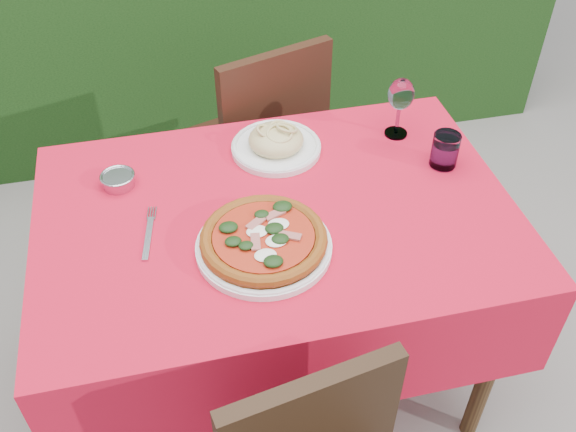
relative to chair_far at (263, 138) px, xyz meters
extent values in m
plane|color=slate|center=(-0.09, -0.64, -0.52)|extent=(60.00, 60.00, 0.00)
cube|color=#442D16|center=(-0.09, -0.64, 0.20)|extent=(1.20, 0.80, 0.04)
cylinder|color=#442D16|center=(0.45, -0.98, -0.17)|extent=(0.05, 0.05, 0.70)
cylinder|color=#442D16|center=(-0.63, -0.30, -0.17)|extent=(0.05, 0.05, 0.70)
cylinder|color=#442D16|center=(0.45, -0.30, -0.17)|extent=(0.05, 0.05, 0.70)
cube|color=red|center=(-0.09, -0.64, 0.07)|extent=(1.26, 0.86, 0.32)
cube|color=black|center=(-0.03, 0.08, -0.08)|extent=(0.52, 0.52, 0.04)
cube|color=black|center=(0.03, -0.10, 0.16)|extent=(0.40, 0.17, 0.45)
cylinder|color=black|center=(0.08, 0.30, -0.31)|extent=(0.04, 0.04, 0.42)
cylinder|color=black|center=(-0.25, 0.19, -0.31)|extent=(0.04, 0.04, 0.42)
cylinder|color=black|center=(0.20, -0.03, -0.31)|extent=(0.04, 0.04, 0.42)
cylinder|color=black|center=(-0.14, -0.14, -0.31)|extent=(0.04, 0.04, 0.42)
cylinder|color=white|center=(-0.15, -0.78, 0.24)|extent=(0.34, 0.34, 0.02)
cylinder|color=#A85317|center=(-0.15, -0.78, 0.26)|extent=(0.36, 0.36, 0.02)
cylinder|color=#981109|center=(-0.15, -0.78, 0.27)|extent=(0.30, 0.30, 0.01)
cylinder|color=white|center=(-0.03, -0.38, 0.24)|extent=(0.26, 0.26, 0.02)
ellipsoid|color=#D8C887|center=(-0.03, -0.38, 0.27)|extent=(0.21, 0.21, 0.07)
cylinder|color=silver|center=(0.42, -0.56, 0.28)|extent=(0.08, 0.08, 0.10)
cylinder|color=#96B9CB|center=(0.42, -0.56, 0.26)|extent=(0.06, 0.06, 0.07)
cylinder|color=silver|center=(0.34, -0.39, 0.23)|extent=(0.07, 0.07, 0.01)
cylinder|color=silver|center=(0.34, -0.39, 0.28)|extent=(0.01, 0.01, 0.10)
ellipsoid|color=silver|center=(0.34, -0.39, 0.37)|extent=(0.08, 0.08, 0.10)
cube|color=#B9B8C0|center=(-0.42, -0.68, 0.23)|extent=(0.06, 0.21, 0.01)
cylinder|color=#B4B4BB|center=(-0.49, -0.44, 0.25)|extent=(0.09, 0.09, 0.03)
camera|label=1|loc=(-0.34, -1.88, 1.36)|focal=40.00mm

